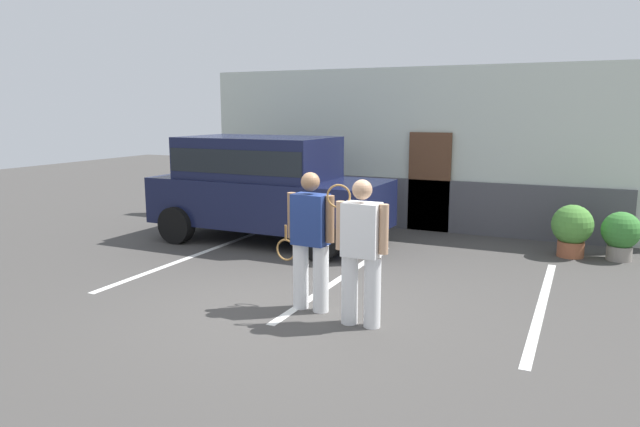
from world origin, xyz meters
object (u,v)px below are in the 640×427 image
(tennis_player_man, at_px, (310,240))
(tennis_player_woman, at_px, (361,250))
(parked_suv, at_px, (265,183))
(potted_plant_secondary, at_px, (621,234))
(potted_plant_by_porch, at_px, (572,228))

(tennis_player_man, bearing_deg, tennis_player_woman, 166.23)
(parked_suv, relative_size, potted_plant_secondary, 5.46)
(tennis_player_woman, height_order, potted_plant_secondary, tennis_player_woman)
(tennis_player_man, xyz_separation_m, tennis_player_woman, (0.79, -0.24, -0.00))
(parked_suv, relative_size, tennis_player_woman, 2.61)
(potted_plant_by_porch, bearing_deg, parked_suv, -168.28)
(tennis_player_man, height_order, potted_plant_by_porch, tennis_player_man)
(tennis_player_man, bearing_deg, potted_plant_secondary, -126.23)
(tennis_player_woman, distance_m, potted_plant_by_porch, 5.18)
(potted_plant_secondary, bearing_deg, tennis_player_man, -129.68)
(tennis_player_man, relative_size, potted_plant_secondary, 2.12)
(parked_suv, xyz_separation_m, tennis_player_man, (2.58, -3.28, -0.22))
(tennis_player_man, height_order, potted_plant_secondary, tennis_player_man)
(parked_suv, distance_m, potted_plant_by_porch, 5.71)
(potted_plant_by_porch, height_order, potted_plant_secondary, potted_plant_by_porch)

